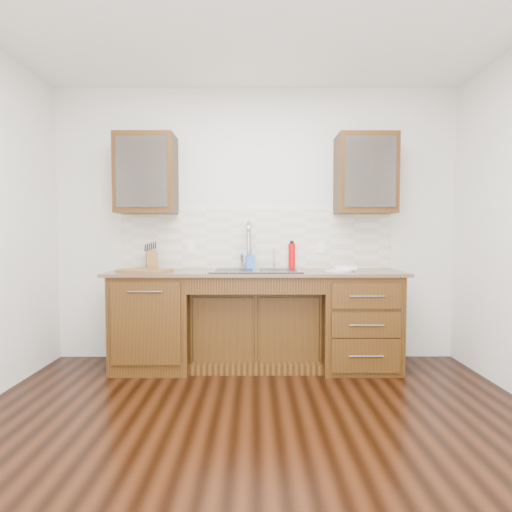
{
  "coord_description": "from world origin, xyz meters",
  "views": [
    {
      "loc": [
        -0.01,
        -2.28,
        1.24
      ],
      "look_at": [
        0.0,
        1.4,
        1.05
      ],
      "focal_mm": 28.0,
      "sensor_mm": 36.0,
      "label": 1
    }
  ],
  "objects_px": {
    "water_bottle": "(292,256)",
    "soap_bottle": "(250,260)",
    "cutting_board": "(145,271)",
    "knife_block": "(152,260)",
    "plate": "(338,270)"
  },
  "relations": [
    {
      "from": "water_bottle",
      "to": "soap_bottle",
      "type": "bearing_deg",
      "value": -169.39
    },
    {
      "from": "cutting_board",
      "to": "soap_bottle",
      "type": "bearing_deg",
      "value": 14.93
    },
    {
      "from": "soap_bottle",
      "to": "knife_block",
      "type": "height_order",
      "value": "soap_bottle"
    },
    {
      "from": "knife_block",
      "to": "plate",
      "type": "bearing_deg",
      "value": -25.23
    },
    {
      "from": "soap_bottle",
      "to": "plate",
      "type": "bearing_deg",
      "value": -22.16
    },
    {
      "from": "plate",
      "to": "knife_block",
      "type": "bearing_deg",
      "value": 173.03
    },
    {
      "from": "water_bottle",
      "to": "cutting_board",
      "type": "bearing_deg",
      "value": -166.35
    },
    {
      "from": "cutting_board",
      "to": "water_bottle",
      "type": "bearing_deg",
      "value": 13.65
    },
    {
      "from": "water_bottle",
      "to": "plate",
      "type": "height_order",
      "value": "water_bottle"
    },
    {
      "from": "plate",
      "to": "knife_block",
      "type": "xyz_separation_m",
      "value": [
        -1.78,
        0.22,
        0.08
      ]
    },
    {
      "from": "water_bottle",
      "to": "cutting_board",
      "type": "height_order",
      "value": "water_bottle"
    },
    {
      "from": "water_bottle",
      "to": "cutting_board",
      "type": "distance_m",
      "value": 1.42
    },
    {
      "from": "soap_bottle",
      "to": "cutting_board",
      "type": "height_order",
      "value": "soap_bottle"
    },
    {
      "from": "water_bottle",
      "to": "knife_block",
      "type": "distance_m",
      "value": 1.38
    },
    {
      "from": "knife_block",
      "to": "cutting_board",
      "type": "bearing_deg",
      "value": -107.3
    }
  ]
}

